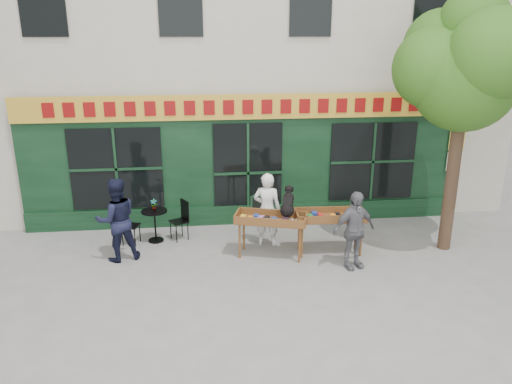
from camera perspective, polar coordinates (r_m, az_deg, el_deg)
ground at (r=10.79m, az=0.31°, el=-8.08°), size 80.00×80.00×0.00m
building at (r=15.64m, az=-2.36°, el=18.84°), size 14.00×7.26×10.00m
street_tree at (r=11.40m, az=22.98°, el=13.43°), size 3.05×2.90×5.60m
book_cart_center at (r=10.78m, az=1.73°, el=-3.34°), size 1.61×1.02×0.99m
dog at (r=10.62m, az=3.66°, el=-1.01°), size 0.50×0.67×0.60m
woman at (r=11.37m, az=1.27°, el=-1.99°), size 0.72×0.57×1.72m
book_cart_right at (r=11.06m, az=8.50°, el=-2.98°), size 1.53×0.69×0.99m
man_right at (r=10.47m, az=11.13°, el=-4.31°), size 1.05×0.68×1.66m
bistro_table at (r=11.87m, az=-11.49°, el=-3.10°), size 0.60×0.60×0.76m
bistro_chair_left at (r=11.87m, az=-14.59°, el=-3.25°), size 0.45×0.45×0.95m
bistro_chair_right at (r=11.91m, az=-8.45°, el=-2.78°), size 0.49×0.49×0.95m
potted_plant at (r=11.75m, az=-11.60°, el=-1.45°), size 0.15×0.10×0.28m
man_left at (r=11.00m, az=-15.62°, el=-3.08°), size 1.07×0.95×1.83m
chalkboard at (r=12.67m, az=0.63°, el=-2.04°), size 0.58×0.26×0.79m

